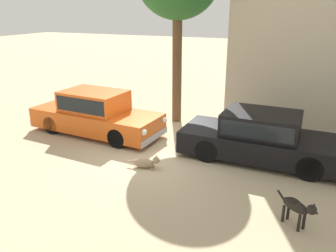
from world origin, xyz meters
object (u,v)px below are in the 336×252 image
Objects in this scene: parked_sedan_second at (261,137)px; stray_dog_spotted at (146,162)px; parked_sedan_nearest at (96,113)px; stray_dog_tan at (297,207)px.

stray_dog_spotted is (-2.76, -1.84, -0.53)m from parked_sedan_second.
parked_sedan_second is (5.58, 0.08, -0.04)m from parked_sedan_nearest.
parked_sedan_second is 4.79× the size of stray_dog_spotted.
stray_dog_tan is (1.19, -3.00, -0.24)m from parked_sedan_second.
parked_sedan_nearest is 7.38m from stray_dog_tan.
parked_sedan_second is at bearing 4.45° from parked_sedan_nearest.
stray_dog_spotted is at bearing -28.35° from parked_sedan_nearest.
stray_dog_spotted is 1.15× the size of stray_dog_tan.
parked_sedan_nearest is 1.02× the size of parked_sedan_second.
stray_dog_spotted is 4.13m from stray_dog_tan.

